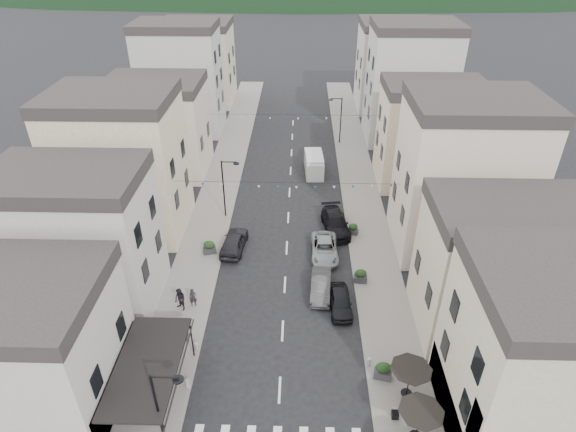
{
  "coord_description": "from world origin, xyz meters",
  "views": [
    {
      "loc": [
        1.05,
        -13.46,
        25.04
      ],
      "look_at": [
        0.12,
        20.73,
        3.5
      ],
      "focal_mm": 30.0,
      "sensor_mm": 36.0,
      "label": 1
    }
  ],
  "objects_px": {
    "parked_car_c": "(324,249)",
    "pedestrian_a": "(193,298)",
    "parked_car_d": "(335,223)",
    "parked_car_e": "(234,242)",
    "parked_car_b": "(321,286)",
    "delivery_van": "(314,164)",
    "pedestrian_b": "(180,299)",
    "parked_car_a": "(340,302)"
  },
  "relations": [
    {
      "from": "parked_car_b",
      "to": "parked_car_d",
      "type": "distance_m",
      "value": 9.02
    },
    {
      "from": "parked_car_a",
      "to": "parked_car_b",
      "type": "xyz_separation_m",
      "value": [
        -1.41,
        1.71,
        0.02
      ]
    },
    {
      "from": "parked_car_c",
      "to": "pedestrian_a",
      "type": "relative_size",
      "value": 3.19
    },
    {
      "from": "parked_car_c",
      "to": "parked_car_d",
      "type": "xyz_separation_m",
      "value": [
        1.17,
        3.94,
        0.09
      ]
    },
    {
      "from": "pedestrian_a",
      "to": "parked_car_b",
      "type": "bearing_deg",
      "value": -6.77
    },
    {
      "from": "parked_car_b",
      "to": "parked_car_c",
      "type": "distance_m",
      "value": 4.95
    },
    {
      "from": "parked_car_b",
      "to": "delivery_van",
      "type": "bearing_deg",
      "value": 93.93
    },
    {
      "from": "parked_car_e",
      "to": "parked_car_b",
      "type": "bearing_deg",
      "value": 148.65
    },
    {
      "from": "parked_car_a",
      "to": "parked_car_b",
      "type": "height_order",
      "value": "parked_car_b"
    },
    {
      "from": "parked_car_a",
      "to": "parked_car_d",
      "type": "distance_m",
      "value": 10.58
    },
    {
      "from": "pedestrian_b",
      "to": "parked_car_b",
      "type": "bearing_deg",
      "value": 49.88
    },
    {
      "from": "parked_car_c",
      "to": "pedestrian_a",
      "type": "height_order",
      "value": "pedestrian_a"
    },
    {
      "from": "parked_car_c",
      "to": "parked_car_d",
      "type": "distance_m",
      "value": 4.11
    },
    {
      "from": "parked_car_e",
      "to": "delivery_van",
      "type": "distance_m",
      "value": 16.65
    },
    {
      "from": "parked_car_b",
      "to": "parked_car_a",
      "type": "bearing_deg",
      "value": -47.03
    },
    {
      "from": "parked_car_c",
      "to": "parked_car_a",
      "type": "bearing_deg",
      "value": -82.3
    },
    {
      "from": "pedestrian_a",
      "to": "pedestrian_b",
      "type": "bearing_deg",
      "value": -170.68
    },
    {
      "from": "parked_car_d",
      "to": "parked_car_e",
      "type": "distance_m",
      "value": 9.62
    },
    {
      "from": "parked_car_b",
      "to": "parked_car_e",
      "type": "height_order",
      "value": "parked_car_e"
    },
    {
      "from": "parked_car_b",
      "to": "parked_car_c",
      "type": "height_order",
      "value": "parked_car_b"
    },
    {
      "from": "parked_car_a",
      "to": "delivery_van",
      "type": "xyz_separation_m",
      "value": [
        -1.56,
        22.26,
        0.47
      ]
    },
    {
      "from": "parked_car_a",
      "to": "parked_car_d",
      "type": "relative_size",
      "value": 0.75
    },
    {
      "from": "parked_car_c",
      "to": "parked_car_d",
      "type": "relative_size",
      "value": 0.92
    },
    {
      "from": "parked_car_e",
      "to": "pedestrian_b",
      "type": "xyz_separation_m",
      "value": [
        -2.99,
        -7.79,
        0.27
      ]
    },
    {
      "from": "parked_car_a",
      "to": "parked_car_e",
      "type": "height_order",
      "value": "parked_car_e"
    },
    {
      "from": "parked_car_d",
      "to": "delivery_van",
      "type": "distance_m",
      "value": 11.82
    },
    {
      "from": "parked_car_a",
      "to": "parked_car_c",
      "type": "xyz_separation_m",
      "value": [
        -0.94,
        6.64,
        0.0
      ]
    },
    {
      "from": "parked_car_c",
      "to": "pedestrian_b",
      "type": "height_order",
      "value": "pedestrian_b"
    },
    {
      "from": "parked_car_e",
      "to": "pedestrian_b",
      "type": "distance_m",
      "value": 8.35
    },
    {
      "from": "delivery_van",
      "to": "pedestrian_a",
      "type": "relative_size",
      "value": 3.23
    },
    {
      "from": "parked_car_c",
      "to": "parked_car_d",
      "type": "bearing_deg",
      "value": 73.07
    },
    {
      "from": "parked_car_b",
      "to": "pedestrian_a",
      "type": "xyz_separation_m",
      "value": [
        -9.54,
        -1.8,
        0.19
      ]
    },
    {
      "from": "parked_car_d",
      "to": "pedestrian_a",
      "type": "bearing_deg",
      "value": -144.05
    },
    {
      "from": "parked_car_b",
      "to": "parked_car_d",
      "type": "height_order",
      "value": "parked_car_d"
    },
    {
      "from": "parked_car_d",
      "to": "pedestrian_a",
      "type": "height_order",
      "value": "pedestrian_a"
    },
    {
      "from": "pedestrian_a",
      "to": "pedestrian_b",
      "type": "height_order",
      "value": "pedestrian_b"
    },
    {
      "from": "parked_car_b",
      "to": "pedestrian_b",
      "type": "xyz_separation_m",
      "value": [
        -10.39,
        -2.23,
        0.36
      ]
    },
    {
      "from": "delivery_van",
      "to": "parked_car_d",
      "type": "bearing_deg",
      "value": -84.15
    },
    {
      "from": "parked_car_a",
      "to": "parked_car_d",
      "type": "height_order",
      "value": "parked_car_d"
    },
    {
      "from": "parked_car_d",
      "to": "delivery_van",
      "type": "relative_size",
      "value": 1.08
    },
    {
      "from": "parked_car_b",
      "to": "delivery_van",
      "type": "distance_m",
      "value": 20.55
    },
    {
      "from": "parked_car_e",
      "to": "pedestrian_a",
      "type": "height_order",
      "value": "pedestrian_a"
    }
  ]
}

